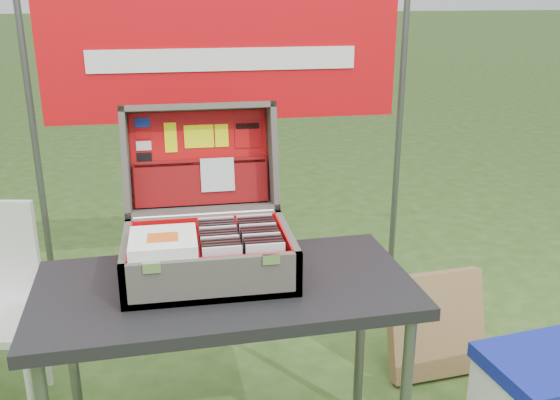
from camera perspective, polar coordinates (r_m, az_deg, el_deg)
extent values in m
cube|color=black|center=(1.98, -5.05, -8.11)|extent=(1.19, 0.63, 0.04)
cylinder|color=#59595B|center=(2.39, -18.37, -14.04)|extent=(0.04, 0.04, 0.69)
cylinder|color=#59595B|center=(2.45, 7.36, -12.29)|extent=(0.04, 0.04, 0.69)
cube|color=#635F52|center=(2.01, -6.47, -6.69)|extent=(0.53, 0.38, 0.02)
cube|color=#635F52|center=(1.83, -6.16, -7.38)|extent=(0.53, 0.02, 0.14)
cube|color=#635F52|center=(2.15, -6.84, -3.21)|extent=(0.53, 0.02, 0.14)
cube|color=#635F52|center=(1.99, -13.85, -5.52)|extent=(0.02, 0.38, 0.14)
cube|color=#635F52|center=(2.01, 0.70, -4.65)|extent=(0.02, 0.38, 0.14)
cube|color=red|center=(2.01, -6.48, -6.34)|extent=(0.49, 0.34, 0.01)
cube|color=silver|center=(1.79, -11.66, -6.09)|extent=(0.05, 0.01, 0.03)
cube|color=silver|center=(1.81, -0.82, -5.43)|extent=(0.05, 0.01, 0.03)
cylinder|color=silver|center=(2.13, -6.93, -1.35)|extent=(0.47, 0.02, 0.02)
cube|color=#635F52|center=(2.25, -7.33, 3.81)|extent=(0.53, 0.11, 0.37)
cube|color=#635F52|center=(2.19, -7.51, 8.41)|extent=(0.53, 0.14, 0.05)
cube|color=#635F52|center=(2.20, -7.03, -0.86)|extent=(0.53, 0.14, 0.05)
cube|color=#635F52|center=(2.19, -13.89, 3.39)|extent=(0.02, 0.22, 0.40)
cube|color=#635F52|center=(2.21, -0.70, 4.09)|extent=(0.02, 0.22, 0.40)
cube|color=red|center=(2.24, -7.32, 3.80)|extent=(0.48, 0.08, 0.32)
cube|color=red|center=(1.83, -6.21, -6.90)|extent=(0.49, 0.01, 0.12)
cube|color=red|center=(2.13, -6.83, -3.08)|extent=(0.49, 0.01, 0.12)
cube|color=red|center=(1.99, -13.49, -5.23)|extent=(0.01, 0.34, 0.12)
cube|color=red|center=(2.01, 0.33, -4.40)|extent=(0.01, 0.34, 0.12)
cube|color=maroon|center=(2.22, -7.18, 1.54)|extent=(0.47, 0.07, 0.15)
cube|color=maroon|center=(2.21, -7.28, 3.47)|extent=(0.46, 0.02, 0.02)
cube|color=silver|center=(2.21, -5.73, 2.32)|extent=(0.12, 0.04, 0.12)
cube|color=#1933B2|center=(2.23, -12.48, 6.92)|extent=(0.05, 0.01, 0.03)
cube|color=#BA090C|center=(2.23, -12.42, 5.89)|extent=(0.05, 0.01, 0.03)
cube|color=white|center=(2.23, -12.36, 4.87)|extent=(0.05, 0.01, 0.03)
cube|color=black|center=(2.23, -12.29, 3.84)|extent=(0.05, 0.01, 0.03)
cube|color=#EFFB08|center=(2.23, -9.97, 5.65)|extent=(0.04, 0.03, 0.10)
cube|color=#EFFB08|center=(2.23, -7.42, 5.79)|extent=(0.10, 0.02, 0.08)
cube|color=#EFFB08|center=(2.23, -5.36, 5.89)|extent=(0.05, 0.02, 0.08)
cube|color=#BA090C|center=(2.24, -2.95, 6.00)|extent=(0.09, 0.02, 0.09)
cube|color=black|center=(2.24, -2.98, 6.77)|extent=(0.08, 0.01, 0.02)
cube|color=silver|center=(1.85, -5.24, -6.19)|extent=(0.12, 0.01, 0.13)
cube|color=black|center=(1.87, -5.30, -5.93)|extent=(0.12, 0.01, 0.13)
cube|color=black|center=(1.89, -5.35, -5.67)|extent=(0.12, 0.01, 0.13)
cube|color=black|center=(1.91, -5.40, -5.41)|extent=(0.12, 0.01, 0.13)
cube|color=silver|center=(1.92, -5.46, -5.16)|extent=(0.12, 0.01, 0.13)
cube|color=black|center=(1.94, -5.51, -4.91)|extent=(0.12, 0.01, 0.13)
cube|color=black|center=(1.96, -5.56, -4.67)|extent=(0.12, 0.01, 0.13)
cube|color=black|center=(1.98, -5.60, -4.43)|extent=(0.12, 0.01, 0.13)
cube|color=silver|center=(2.00, -5.65, -4.20)|extent=(0.12, 0.01, 0.13)
cube|color=black|center=(2.02, -5.70, -3.97)|extent=(0.12, 0.01, 0.13)
cube|color=black|center=(2.04, -5.74, -3.74)|extent=(0.12, 0.01, 0.13)
cube|color=black|center=(2.06, -5.79, -3.52)|extent=(0.12, 0.01, 0.13)
cube|color=silver|center=(2.08, -5.83, -3.31)|extent=(0.12, 0.01, 0.13)
cube|color=silver|center=(1.86, -1.32, -5.93)|extent=(0.12, 0.01, 0.13)
cube|color=black|center=(1.88, -1.42, -5.67)|extent=(0.12, 0.01, 0.13)
cube|color=black|center=(1.90, -1.51, -5.41)|extent=(0.12, 0.01, 0.13)
cube|color=black|center=(1.92, -1.60, -5.16)|extent=(0.12, 0.01, 0.13)
cube|color=silver|center=(1.94, -1.69, -4.91)|extent=(0.12, 0.01, 0.13)
cube|color=black|center=(1.96, -1.78, -4.67)|extent=(0.12, 0.01, 0.13)
cube|color=black|center=(1.97, -1.87, -4.43)|extent=(0.12, 0.01, 0.13)
cube|color=black|center=(1.99, -1.95, -4.20)|extent=(0.12, 0.01, 0.13)
cube|color=silver|center=(2.01, -2.03, -3.97)|extent=(0.12, 0.01, 0.13)
cube|color=black|center=(2.03, -2.12, -3.74)|extent=(0.12, 0.01, 0.13)
cube|color=black|center=(2.05, -2.20, -3.52)|extent=(0.12, 0.01, 0.13)
cube|color=black|center=(2.07, -2.27, -3.31)|extent=(0.12, 0.01, 0.13)
cube|color=silver|center=(2.09, -2.35, -3.09)|extent=(0.12, 0.01, 0.13)
cube|color=white|center=(1.89, -10.61, -4.20)|extent=(0.20, 0.20, 0.00)
cube|color=white|center=(1.89, -10.62, -4.06)|extent=(0.20, 0.20, 0.00)
cube|color=white|center=(1.89, -10.63, -3.92)|extent=(0.20, 0.20, 0.00)
cube|color=white|center=(1.89, -10.64, -3.78)|extent=(0.20, 0.20, 0.00)
cube|color=white|center=(1.88, -10.65, -3.64)|extent=(0.20, 0.20, 0.00)
cube|color=white|center=(1.88, -10.66, -3.50)|extent=(0.20, 0.20, 0.00)
cube|color=white|center=(1.88, -10.67, -3.36)|extent=(0.20, 0.20, 0.00)
cube|color=#D85919|center=(1.87, -10.68, -3.36)|extent=(0.09, 0.07, 0.00)
cube|color=navy|center=(2.40, 23.96, -13.58)|extent=(0.51, 0.42, 0.06)
cylinder|color=silver|center=(2.56, -21.96, -15.62)|extent=(0.02, 0.02, 0.43)
cylinder|color=silver|center=(2.83, -20.70, -11.97)|extent=(0.02, 0.02, 0.43)
cylinder|color=silver|center=(2.67, -21.66, -4.11)|extent=(0.02, 0.02, 0.40)
cube|color=#9A7D50|center=(2.82, 14.06, -11.00)|extent=(0.45, 0.23, 0.46)
cylinder|color=#59595B|center=(3.01, -21.25, 3.06)|extent=(0.03, 0.03, 1.70)
cylinder|color=#59595B|center=(3.15, 10.73, 4.67)|extent=(0.03, 0.03, 1.70)
cube|color=red|center=(2.87, -5.16, 12.70)|extent=(1.60, 0.02, 0.55)
cube|color=white|center=(2.86, -5.14, 12.68)|extent=(1.20, 0.00, 0.10)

